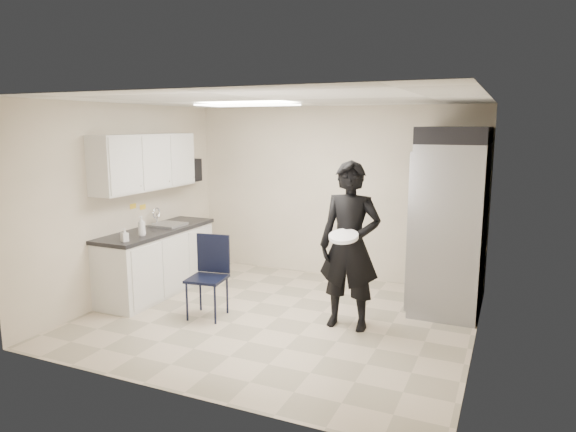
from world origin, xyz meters
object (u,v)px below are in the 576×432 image
at_px(lower_counter, 158,262).
at_px(man_tuxedo, 350,246).
at_px(commercial_fridge, 451,226).
at_px(folding_chair, 207,279).

xyz_separation_m(lower_counter, man_tuxedo, (2.81, -0.12, 0.54)).
height_order(lower_counter, commercial_fridge, commercial_fridge).
height_order(commercial_fridge, man_tuxedo, commercial_fridge).
xyz_separation_m(folding_chair, man_tuxedo, (1.66, 0.40, 0.48)).
bearing_deg(lower_counter, folding_chair, -24.70).
distance_m(lower_counter, folding_chair, 1.27).
xyz_separation_m(lower_counter, folding_chair, (1.15, -0.53, 0.05)).
relative_size(lower_counter, man_tuxedo, 0.98).
distance_m(lower_counter, commercial_fridge, 3.98).
bearing_deg(lower_counter, man_tuxedo, -2.53).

